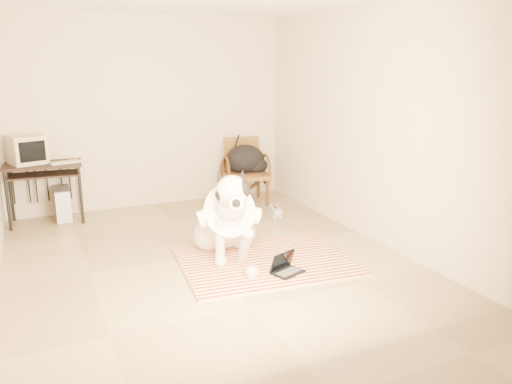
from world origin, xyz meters
TOP-DOWN VIEW (x-y plane):
  - floor at (0.00, 0.00)m, footprint 4.50×4.50m
  - wall_back at (0.00, 2.25)m, footprint 4.50×0.00m
  - wall_front at (0.00, -2.25)m, footprint 4.50×0.00m
  - wall_right at (2.00, 0.00)m, footprint 0.00×4.50m
  - rug at (0.55, -0.48)m, footprint 1.88×1.51m
  - dog at (0.25, -0.14)m, footprint 0.73×1.47m
  - laptop at (0.60, -0.83)m, footprint 0.36×0.31m
  - computer_desk at (-1.48, 1.94)m, footprint 0.98×0.59m
  - crt_monitor at (-1.64, 2.03)m, footprint 0.51×0.49m
  - desk_keyboard at (-1.21, 1.86)m, footprint 0.39×0.24m
  - pc_tower at (-1.28, 1.99)m, footprint 0.20×0.47m
  - rattan_chair at (1.29, 1.82)m, footprint 0.72×0.70m
  - backpack at (1.30, 1.78)m, footprint 0.62×0.49m
  - sneaker_left at (0.97, 1.07)m, footprint 0.21×0.33m
  - sneaker_right at (1.39, 1.00)m, footprint 0.20×0.34m

SIDE VIEW (x-z plane):
  - floor at x=0.00m, z-range 0.00..0.00m
  - rug at x=0.55m, z-range 0.00..0.02m
  - sneaker_left at x=0.97m, z-range -0.01..0.10m
  - sneaker_right at x=1.39m, z-range -0.01..0.10m
  - laptop at x=0.60m, z-range -0.03..0.18m
  - pc_tower at x=-1.28m, z-range 0.00..0.44m
  - dog at x=0.25m, z-range -0.11..0.95m
  - rattan_chair at x=1.29m, z-range 0.00..0.95m
  - backpack at x=1.30m, z-range 0.42..0.86m
  - computer_desk at x=-1.48m, z-range 0.28..1.07m
  - desk_keyboard at x=-1.21m, z-range 0.79..0.81m
  - crt_monitor at x=-1.64m, z-range 0.79..1.15m
  - wall_back at x=0.00m, z-range -0.90..3.60m
  - wall_front at x=0.00m, z-range -0.90..3.60m
  - wall_right at x=2.00m, z-range -0.90..3.60m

